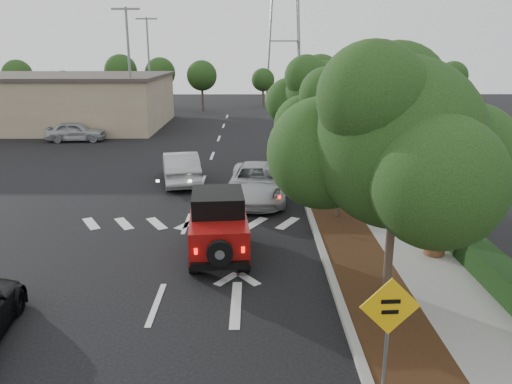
{
  "coord_description": "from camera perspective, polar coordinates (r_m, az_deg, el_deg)",
  "views": [
    {
      "loc": [
        2.43,
        -11.24,
        6.16
      ],
      "look_at": [
        2.52,
        3.0,
        2.06
      ],
      "focal_mm": 35.0,
      "sensor_mm": 36.0,
      "label": 1
    }
  ],
  "objects": [
    {
      "name": "silver_sedan_oncoming",
      "position": [
        23.97,
        -8.59,
        2.83
      ],
      "size": [
        2.47,
        4.76,
        1.49
      ],
      "primitive_type": "imported",
      "rotation": [
        0.0,
        0.0,
        3.35
      ],
      "color": "#A8A9AF",
      "rests_on": "ground"
    },
    {
      "name": "planting_strip",
      "position": [
        24.24,
        7.17,
        1.35
      ],
      "size": [
        1.8,
        70.0,
        0.12
      ],
      "primitive_type": "cube",
      "color": "black",
      "rests_on": "ground"
    },
    {
      "name": "curb",
      "position": [
        24.12,
        4.81,
        1.39
      ],
      "size": [
        0.2,
        70.0,
        0.15
      ],
      "primitive_type": "cube",
      "color": "#9E9B93",
      "rests_on": "ground"
    },
    {
      "name": "commercial_building",
      "position": [
        45.36,
        -24.68,
        9.36
      ],
      "size": [
        22.0,
        12.0,
        4.0
      ],
      "primitive_type": "cube",
      "color": "gray",
      "rests_on": "ground"
    },
    {
      "name": "parked_suv",
      "position": [
        36.71,
        -19.9,
        6.52
      ],
      "size": [
        4.08,
        1.87,
        1.36
      ],
      "primitive_type": "imported",
      "rotation": [
        0.0,
        0.0,
        1.64
      ],
      "color": "#A5A7AD",
      "rests_on": "ground"
    },
    {
      "name": "light_pole_b",
      "position": [
        50.61,
        -11.81,
        8.73
      ],
      "size": [
        2.0,
        0.22,
        9.0
      ],
      "primitive_type": null,
      "color": "slate",
      "rests_on": "ground"
    },
    {
      "name": "hedge",
      "position": [
        24.8,
        14.78,
        2.09
      ],
      "size": [
        0.8,
        70.0,
        0.8
      ],
      "primitive_type": "cube",
      "color": "black",
      "rests_on": "ground"
    },
    {
      "name": "street_tree_mid",
      "position": [
        19.04,
        9.25,
        -3.03
      ],
      "size": [
        3.2,
        3.2,
        5.32
      ],
      "primitive_type": null,
      "color": "black",
      "rests_on": "ground"
    },
    {
      "name": "street_tree_near",
      "position": [
        12.78,
        14.44,
        -13.32
      ],
      "size": [
        3.8,
        3.8,
        5.92
      ],
      "primitive_type": null,
      "color": "black",
      "rests_on": "ground"
    },
    {
      "name": "red_jeep",
      "position": [
        15.42,
        -4.34,
        -3.57
      ],
      "size": [
        1.98,
        3.93,
        1.96
      ],
      "rotation": [
        0.0,
        0.0,
        0.08
      ],
      "color": "black",
      "rests_on": "ground"
    },
    {
      "name": "terracotta_planter",
      "position": [
        16.02,
        19.89,
        -4.09
      ],
      "size": [
        0.77,
        0.77,
        1.34
      ],
      "rotation": [
        0.0,
        0.0,
        -0.13
      ],
      "color": "brown",
      "rests_on": "ground"
    },
    {
      "name": "ground",
      "position": [
        13.05,
        -11.33,
        -12.47
      ],
      "size": [
        120.0,
        120.0,
        0.0
      ],
      "primitive_type": "plane",
      "color": "black",
      "rests_on": "ground"
    },
    {
      "name": "light_pole_a",
      "position": [
        38.79,
        -13.76,
        6.46
      ],
      "size": [
        2.0,
        0.22,
        9.0
      ],
      "primitive_type": null,
      "color": "slate",
      "rests_on": "ground"
    },
    {
      "name": "silver_suv_ahead",
      "position": [
        21.05,
        0.16,
        1.12
      ],
      "size": [
        2.83,
        5.45,
        1.47
      ],
      "primitive_type": "imported",
      "rotation": [
        0.0,
        0.0,
        -0.08
      ],
      "color": "#B1B4B9",
      "rests_on": "ground"
    },
    {
      "name": "street_tree_far",
      "position": [
        25.21,
        6.87,
        1.8
      ],
      "size": [
        3.4,
        3.4,
        5.62
      ],
      "primitive_type": null,
      "color": "black",
      "rests_on": "ground"
    },
    {
      "name": "transmission_tower",
      "position": [
        59.67,
        3.12,
        10.11
      ],
      "size": [
        7.0,
        4.0,
        28.0
      ],
      "primitive_type": null,
      "color": "slate",
      "rests_on": "ground"
    },
    {
      "name": "speed_hump_sign",
      "position": [
        9.29,
        14.92,
        -14.03
      ],
      "size": [
        1.08,
        0.11,
        2.3
      ],
      "rotation": [
        0.0,
        0.0,
        0.06
      ],
      "color": "slate",
      "rests_on": "ground"
    },
    {
      "name": "sidewalk",
      "position": [
        24.56,
        11.57,
        1.34
      ],
      "size": [
        2.0,
        70.0,
        0.12
      ],
      "primitive_type": "cube",
      "color": "gray",
      "rests_on": "ground"
    }
  ]
}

